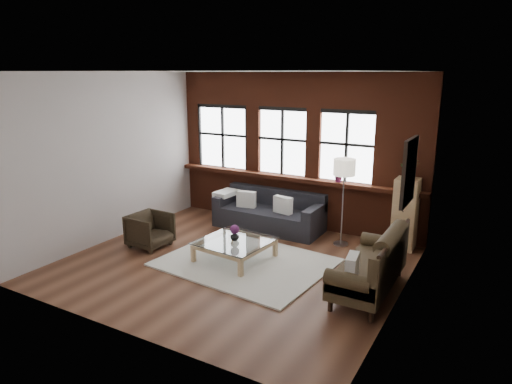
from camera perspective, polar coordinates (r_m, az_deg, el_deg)
The scene contains 26 objects.
floor at distance 7.95m, azimuth -2.80°, elevation -8.92°, with size 5.50×5.50×0.00m, color #4F2C1C.
ceiling at distance 7.29m, azimuth -3.12°, elevation 14.82°, with size 5.50×5.50×0.00m, color white.
wall_back at distance 9.62m, azimuth 5.10°, elevation 5.17°, with size 5.50×5.50×0.00m, color #BCB4AE.
wall_front at distance 5.58m, azimuth -16.87°, elevation -2.43°, with size 5.50×5.50×0.00m, color #BCB4AE.
wall_left at distance 9.21m, azimuth -17.59°, elevation 4.11°, with size 5.00×5.00×0.00m, color #BCB4AE.
wall_right at distance 6.45m, azimuth 18.15°, elevation -0.26°, with size 5.00×5.00×0.00m, color #BCB4AE.
brick_backwall at distance 9.57m, azimuth 4.95°, elevation 5.12°, with size 5.50×0.12×3.20m, color #5C2615, non-canonical shape.
sill_ledge at distance 9.59m, azimuth 4.65°, elevation 1.75°, with size 5.50×0.30×0.08m, color #5C2615.
window_left at distance 10.42m, azimuth -4.09°, elevation 6.76°, with size 1.38×0.10×1.50m, color black, non-canonical shape.
window_mid at distance 9.68m, azimuth 3.37°, elevation 6.16°, with size 1.38×0.10×1.50m, color black, non-canonical shape.
window_right at distance 9.15m, azimuth 11.28°, elevation 5.41°, with size 1.38×0.10×1.50m, color black, non-canonical shape.
wall_poster at distance 6.68m, azimuth 18.60°, elevation 2.42°, with size 0.05×0.74×0.94m, color black, non-canonical shape.
shag_rug at distance 7.96m, azimuth -1.30°, elevation -8.77°, with size 2.73×2.15×0.03m, color beige.
dark_sofa at distance 9.51m, azimuth 1.60°, elevation -2.27°, with size 2.26×0.91×0.82m, color black, non-canonical shape.
pillow_a at distance 9.60m, azimuth -1.22°, elevation -0.91°, with size 0.40×0.14×0.34m, color white.
pillow_b at distance 9.21m, azimuth 3.38°, elevation -1.62°, with size 0.40×0.14×0.34m, color white.
vintage_settee at distance 6.99m, azimuth 13.97°, elevation -8.35°, with size 0.83×1.87×1.00m, color #392D1A, non-canonical shape.
pillow_settee at distance 6.46m, azimuth 11.92°, elevation -9.15°, with size 0.14×0.38×0.34m, color white.
armchair at distance 8.80m, azimuth -13.10°, elevation -4.69°, with size 0.68×0.70×0.64m, color black.
coffee_table at distance 8.01m, azimuth -2.66°, elevation -7.32°, with size 1.14×1.14×0.38m, color tan, non-canonical shape.
vase at distance 7.92m, azimuth -2.68°, elevation -5.49°, with size 0.16×0.16×0.17m, color #B2B2B2.
flowers at distance 7.88m, azimuth -2.69°, elevation -4.70°, with size 0.16×0.16×0.16m, color #64225D.
drawer_chest at distance 8.81m, azimuth 18.15°, elevation -2.65°, with size 0.41×0.41×1.34m, color tan.
potted_plant_top at distance 8.60m, azimuth 18.60°, elevation 2.78°, with size 0.33×0.29×0.37m, color #2D5923.
floor_lamp at distance 8.64m, azimuth 10.81°, elevation -0.86°, with size 0.40×0.40×1.81m, color #A5A5A8, non-canonical shape.
sill_plant at distance 9.15m, azimuth 10.38°, elevation 2.38°, with size 0.21×0.17×0.38m, color #64225D.
Camera 1 is at (3.93, -6.14, 3.18)m, focal length 32.00 mm.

